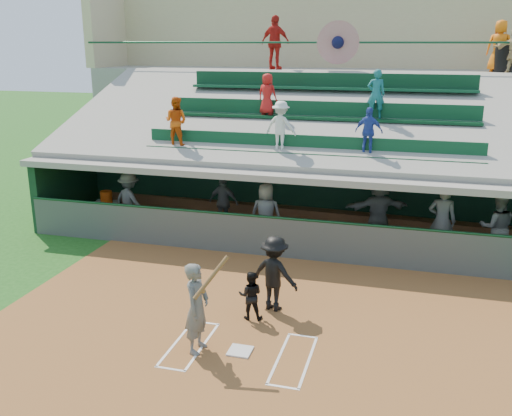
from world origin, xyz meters
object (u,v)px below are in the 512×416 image
(water_cooler, at_px, (106,197))
(trash_bin, at_px, (504,58))
(catcher, at_px, (250,295))
(batter_at_plate, at_px, (197,307))
(home_plate, at_px, (240,351))
(white_table, at_px, (107,212))

(water_cooler, relative_size, trash_bin, 0.38)
(water_cooler, bearing_deg, catcher, -39.08)
(batter_at_plate, relative_size, water_cooler, 5.24)
(batter_at_plate, relative_size, trash_bin, 2.00)
(water_cooler, distance_m, trash_bin, 14.38)
(home_plate, xyz_separation_m, trash_bin, (5.68, 13.00, 5.05))
(batter_at_plate, height_order, trash_bin, trash_bin)
(catcher, height_order, water_cooler, water_cooler)
(home_plate, relative_size, trash_bin, 0.44)
(home_plate, xyz_separation_m, water_cooler, (-6.39, 6.39, 0.87))
(home_plate, relative_size, catcher, 0.41)
(batter_at_plate, xyz_separation_m, water_cooler, (-5.61, 6.54, 0.01))
(water_cooler, bearing_deg, white_table, 130.75)
(white_table, bearing_deg, batter_at_plate, -58.47)
(home_plate, bearing_deg, batter_at_plate, -169.15)
(white_table, relative_size, trash_bin, 0.79)
(home_plate, xyz_separation_m, batter_at_plate, (-0.78, -0.15, 0.87))
(batter_at_plate, xyz_separation_m, white_table, (-5.67, 6.61, -0.52))
(home_plate, distance_m, catcher, 1.46)
(white_table, bearing_deg, home_plate, -54.14)
(catcher, bearing_deg, trash_bin, -127.69)
(home_plate, distance_m, trash_bin, 15.06)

